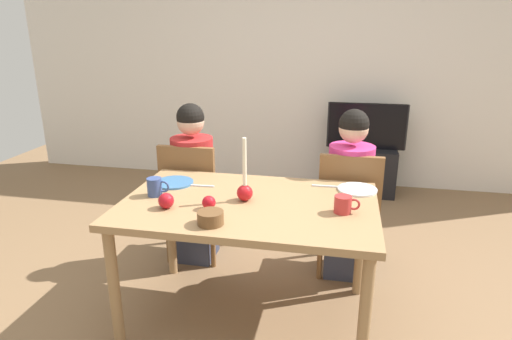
{
  "coord_description": "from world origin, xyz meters",
  "views": [
    {
      "loc": [
        0.49,
        -2.19,
        1.67
      ],
      "look_at": [
        0.0,
        0.2,
        0.87
      ],
      "focal_mm": 30.77,
      "sensor_mm": 36.0,
      "label": 1
    }
  ],
  "objects": [
    {
      "name": "chair_right",
      "position": [
        0.55,
        0.61,
        0.51
      ],
      "size": [
        0.4,
        0.4,
        0.9
      ],
      "color": "brown",
      "rests_on": "ground"
    },
    {
      "name": "bowl_walnuts",
      "position": [
        -0.12,
        -0.32,
        0.78
      ],
      "size": [
        0.13,
        0.13,
        0.07
      ],
      "primitive_type": "cylinder",
      "color": "brown",
      "rests_on": "dining_table"
    },
    {
      "name": "fork_left",
      "position": [
        -0.34,
        0.18,
        0.75
      ],
      "size": [
        0.18,
        0.02,
        0.01
      ],
      "primitive_type": "cube",
      "rotation": [
        0.0,
        0.0,
        0.05
      ],
      "color": "silver",
      "rests_on": "dining_table"
    },
    {
      "name": "plate_right",
      "position": [
        0.59,
        0.3,
        0.76
      ],
      "size": [
        0.23,
        0.23,
        0.01
      ],
      "primitive_type": "cylinder",
      "color": "silver",
      "rests_on": "dining_table"
    },
    {
      "name": "person_right_child",
      "position": [
        0.55,
        0.64,
        0.57
      ],
      "size": [
        0.3,
        0.3,
        1.17
      ],
      "color": "#33384C",
      "rests_on": "ground"
    },
    {
      "name": "apple_near_candle",
      "position": [
        -0.41,
        -0.17,
        0.79
      ],
      "size": [
        0.08,
        0.08,
        0.08
      ],
      "primitive_type": "sphere",
      "color": "#AC121C",
      "rests_on": "dining_table"
    },
    {
      "name": "tv",
      "position": [
        0.72,
        2.3,
        0.71
      ],
      "size": [
        0.79,
        0.05,
        0.46
      ],
      "color": "black",
      "rests_on": "tv_stand"
    },
    {
      "name": "mug_right",
      "position": [
        0.51,
        -0.05,
        0.8
      ],
      "size": [
        0.13,
        0.09,
        0.09
      ],
      "color": "#B72D2D",
      "rests_on": "dining_table"
    },
    {
      "name": "ground_plane",
      "position": [
        0.0,
        0.0,
        0.0
      ],
      "size": [
        7.68,
        7.68,
        0.0
      ],
      "primitive_type": "plane",
      "color": "brown"
    },
    {
      "name": "fork_right",
      "position": [
        0.41,
        0.32,
        0.75
      ],
      "size": [
        0.18,
        0.02,
        0.01
      ],
      "primitive_type": "cube",
      "rotation": [
        0.0,
        0.0,
        0.02
      ],
      "color": "silver",
      "rests_on": "dining_table"
    },
    {
      "name": "person_left_child",
      "position": [
        -0.55,
        0.64,
        0.57
      ],
      "size": [
        0.3,
        0.3,
        1.17
      ],
      "color": "#33384C",
      "rests_on": "ground"
    },
    {
      "name": "back_wall",
      "position": [
        0.0,
        2.6,
        1.3
      ],
      "size": [
        6.4,
        0.1,
        2.6
      ],
      "primitive_type": "cube",
      "color": "silver",
      "rests_on": "ground"
    },
    {
      "name": "tv_stand",
      "position": [
        0.72,
        2.3,
        0.24
      ],
      "size": [
        0.64,
        0.4,
        0.48
      ],
      "primitive_type": "cube",
      "color": "black",
      "rests_on": "ground"
    },
    {
      "name": "chair_left",
      "position": [
        -0.55,
        0.61,
        0.51
      ],
      "size": [
        0.4,
        0.4,
        0.9
      ],
      "color": "brown",
      "rests_on": "ground"
    },
    {
      "name": "dining_table",
      "position": [
        0.0,
        0.0,
        0.67
      ],
      "size": [
        1.4,
        0.9,
        0.75
      ],
      "color": "#99754C",
      "rests_on": "ground"
    },
    {
      "name": "apple_by_left_plate",
      "position": [
        -0.19,
        -0.14,
        0.79
      ],
      "size": [
        0.07,
        0.07,
        0.07
      ],
      "primitive_type": "sphere",
      "color": "#B3101A",
      "rests_on": "dining_table"
    },
    {
      "name": "candle_centerpiece",
      "position": [
        -0.03,
        0.01,
        0.82
      ],
      "size": [
        0.09,
        0.09,
        0.36
      ],
      "color": "red",
      "rests_on": "dining_table"
    },
    {
      "name": "plate_left",
      "position": [
        -0.52,
        0.2,
        0.76
      ],
      "size": [
        0.24,
        0.24,
        0.01
      ],
      "primitive_type": "cylinder",
      "color": "teal",
      "rests_on": "dining_table"
    },
    {
      "name": "mug_left",
      "position": [
        -0.54,
        -0.02,
        0.8
      ],
      "size": [
        0.13,
        0.08,
        0.1
      ],
      "color": "#33477F",
      "rests_on": "dining_table"
    }
  ]
}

